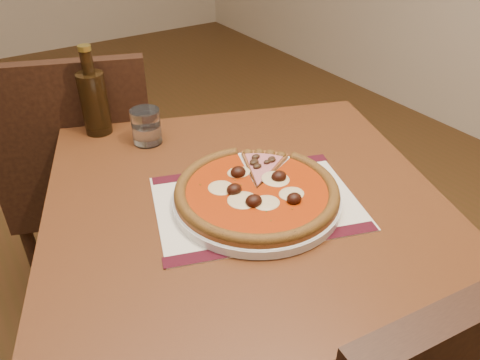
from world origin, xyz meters
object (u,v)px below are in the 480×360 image
(pizza, at_px, (257,191))
(table, at_px, (245,235))
(chair_far, at_px, (85,174))
(water_glass, at_px, (146,127))
(plate, at_px, (257,199))
(bottle, at_px, (94,100))

(pizza, bearing_deg, table, 102.12)
(chair_far, relative_size, water_glass, 10.70)
(chair_far, xyz_separation_m, plate, (0.18, -0.66, 0.24))
(chair_far, height_order, plate, chair_far)
(plate, bearing_deg, chair_far, 105.40)
(plate, distance_m, water_glass, 0.36)
(bottle, bearing_deg, chair_far, 96.35)
(chair_far, relative_size, pizza, 2.81)
(plate, relative_size, pizza, 1.03)
(chair_far, height_order, water_glass, chair_far)
(pizza, relative_size, bottle, 1.46)
(plate, xyz_separation_m, water_glass, (-0.08, 0.35, 0.03))
(pizza, distance_m, water_glass, 0.36)
(pizza, xyz_separation_m, bottle, (-0.16, 0.47, 0.06))
(table, distance_m, water_glass, 0.36)
(plate, bearing_deg, pizza, -129.18)
(water_glass, relative_size, bottle, 0.38)
(bottle, bearing_deg, table, -70.72)
(chair_far, height_order, bottle, bottle)
(table, bearing_deg, chair_far, 105.54)
(plate, relative_size, bottle, 1.51)
(chair_far, height_order, pizza, chair_far)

